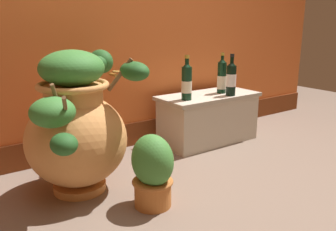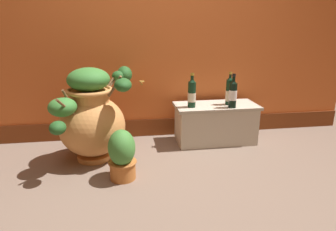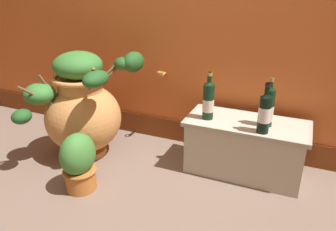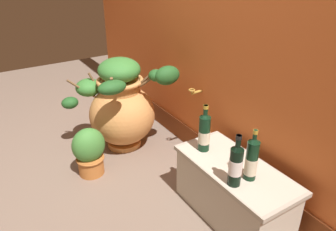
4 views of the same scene
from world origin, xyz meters
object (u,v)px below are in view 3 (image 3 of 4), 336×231
at_px(terracotta_urn, 83,108).
at_px(wine_bottle_left, 268,107).
at_px(wine_bottle_middle, 208,100).
at_px(wine_bottle_right, 265,112).
at_px(potted_shrub, 79,162).

xyz_separation_m(terracotta_urn, wine_bottle_left, (1.36, 0.23, 0.14)).
height_order(wine_bottle_middle, wine_bottle_right, wine_bottle_middle).
relative_size(wine_bottle_left, wine_bottle_middle, 0.99).
bearing_deg(wine_bottle_left, terracotta_urn, -170.50).
distance_m(terracotta_urn, wine_bottle_left, 1.39).
height_order(wine_bottle_left, wine_bottle_right, wine_bottle_left).
xyz_separation_m(wine_bottle_middle, potted_shrub, (-0.70, -0.60, -0.34)).
relative_size(wine_bottle_left, potted_shrub, 0.82).
bearing_deg(potted_shrub, wine_bottle_left, 30.16).
xyz_separation_m(wine_bottle_left, wine_bottle_right, (-0.01, -0.12, 0.01)).
bearing_deg(wine_bottle_middle, potted_shrub, -139.38).
xyz_separation_m(wine_bottle_middle, wine_bottle_right, (0.40, -0.08, 0.00)).
height_order(terracotta_urn, wine_bottle_left, terracotta_urn).
distance_m(wine_bottle_middle, potted_shrub, 0.98).
relative_size(wine_bottle_left, wine_bottle_right, 1.01).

